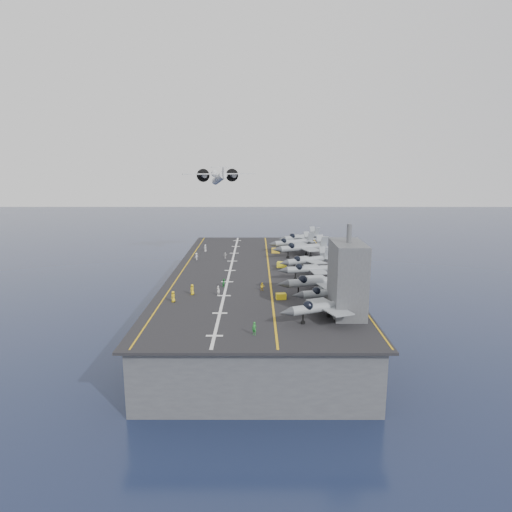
{
  "coord_description": "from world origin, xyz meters",
  "views": [
    {
      "loc": [
        0.11,
        -102.33,
        35.4
      ],
      "look_at": [
        0.0,
        4.0,
        13.0
      ],
      "focal_mm": 32.0,
      "sensor_mm": 36.0,
      "label": 1
    }
  ],
  "objects_px": {
    "fighter_jet_0": "(325,306)",
    "transport_plane": "(219,178)",
    "island_superstructure": "(348,270)",
    "tow_cart_a": "(281,296)"
  },
  "relations": [
    {
      "from": "island_superstructure",
      "to": "tow_cart_a",
      "type": "bearing_deg",
      "value": 142.7
    },
    {
      "from": "island_superstructure",
      "to": "tow_cart_a",
      "type": "distance_m",
      "value": 14.79
    },
    {
      "from": "island_superstructure",
      "to": "tow_cart_a",
      "type": "height_order",
      "value": "island_superstructure"
    },
    {
      "from": "fighter_jet_0",
      "to": "transport_plane",
      "type": "relative_size",
      "value": 0.58
    },
    {
      "from": "fighter_jet_0",
      "to": "transport_plane",
      "type": "bearing_deg",
      "value": 104.68
    },
    {
      "from": "fighter_jet_0",
      "to": "tow_cart_a",
      "type": "height_order",
      "value": "fighter_jet_0"
    },
    {
      "from": "tow_cart_a",
      "to": "fighter_jet_0",
      "type": "bearing_deg",
      "value": -60.99
    },
    {
      "from": "island_superstructure",
      "to": "transport_plane",
      "type": "bearing_deg",
      "value": 107.7
    },
    {
      "from": "fighter_jet_0",
      "to": "tow_cart_a",
      "type": "relative_size",
      "value": 8.54
    },
    {
      "from": "fighter_jet_0",
      "to": "transport_plane",
      "type": "height_order",
      "value": "transport_plane"
    }
  ]
}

